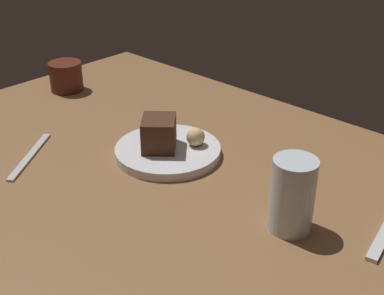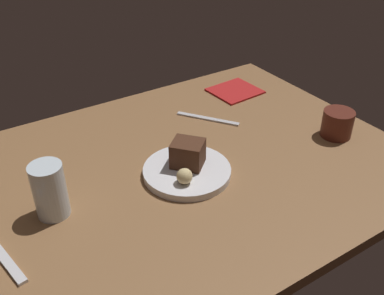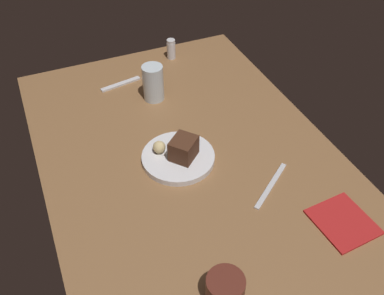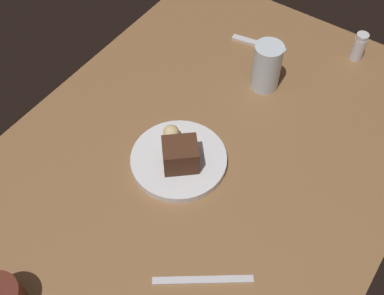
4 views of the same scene
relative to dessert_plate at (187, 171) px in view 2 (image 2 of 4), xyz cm
name	(u,v)px [view 2 (image 2 of 4)]	position (x,y,z in cm)	size (l,w,h in cm)	color
dining_table	(169,176)	(-2.94, 3.70, -2.41)	(120.00, 84.00, 3.00)	brown
dessert_plate	(187,171)	(0.00, 0.00, 0.00)	(21.24, 21.24, 1.81)	silver
chocolate_cake_slice	(188,153)	(1.08, 1.29, 4.08)	(7.42, 6.46, 6.34)	#472819
bread_roll	(185,176)	(-3.47, -4.46, 2.77)	(3.72, 3.72, 3.72)	#DBC184
water_glass	(50,191)	(-31.48, 3.59, 5.32)	(7.03, 7.03, 12.46)	silver
coffee_cup	(337,124)	(44.07, -6.89, 2.81)	(8.36, 8.36, 7.43)	#562319
dessert_spoon	(6,260)	(-43.71, -4.68, -0.56)	(15.00, 1.80, 0.70)	silver
butter_knife	(208,119)	(19.57, 19.49, -0.66)	(19.00, 1.40, 0.50)	silver
folded_napkin	(235,91)	(37.48, 29.78, -0.61)	(14.82, 13.64, 0.60)	#B21E1E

